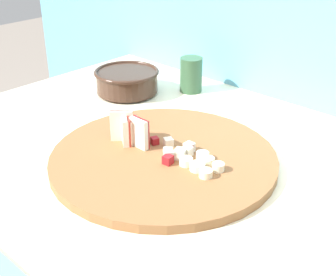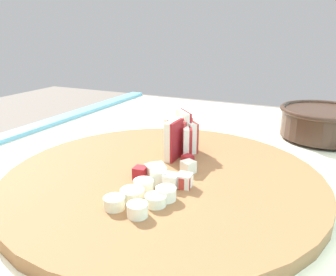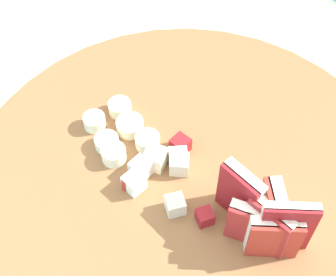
{
  "view_description": "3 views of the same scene",
  "coord_description": "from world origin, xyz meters",
  "px_view_note": "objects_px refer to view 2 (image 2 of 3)",
  "views": [
    {
      "loc": [
        0.47,
        -0.61,
        1.41
      ],
      "look_at": [
        -0.08,
        -0.02,
        0.99
      ],
      "focal_mm": 49.42,
      "sensor_mm": 36.0,
      "label": 1
    },
    {
      "loc": [
        0.31,
        0.18,
        1.15
      ],
      "look_at": [
        -0.14,
        -0.03,
        0.99
      ],
      "focal_mm": 35.45,
      "sensor_mm": 36.0,
      "label": 2
    },
    {
      "loc": [
        -0.27,
        0.18,
        1.38
      ],
      "look_at": [
        -0.06,
        -0.02,
        0.99
      ],
      "focal_mm": 53.56,
      "sensor_mm": 36.0,
      "label": 3
    }
  ],
  "objects_px": {
    "banana_slice_rows": "(142,197)",
    "ceramic_bowl": "(324,122)",
    "cutting_board": "(163,179)",
    "apple_dice_pile": "(167,174)",
    "apple_wedge_fan": "(182,136)"
  },
  "relations": [
    {
      "from": "cutting_board",
      "to": "apple_dice_pile",
      "type": "relative_size",
      "value": 4.41
    },
    {
      "from": "apple_wedge_fan",
      "to": "apple_dice_pile",
      "type": "distance_m",
      "value": 0.11
    },
    {
      "from": "banana_slice_rows",
      "to": "ceramic_bowl",
      "type": "height_order",
      "value": "ceramic_bowl"
    },
    {
      "from": "cutting_board",
      "to": "apple_wedge_fan",
      "type": "bearing_deg",
      "value": -174.59
    },
    {
      "from": "apple_wedge_fan",
      "to": "cutting_board",
      "type": "bearing_deg",
      "value": 5.41
    },
    {
      "from": "cutting_board",
      "to": "apple_wedge_fan",
      "type": "xyz_separation_m",
      "value": [
        -0.09,
        -0.01,
        0.04
      ]
    },
    {
      "from": "apple_dice_pile",
      "to": "ceramic_bowl",
      "type": "relative_size",
      "value": 0.59
    },
    {
      "from": "cutting_board",
      "to": "apple_dice_pile",
      "type": "height_order",
      "value": "apple_dice_pile"
    },
    {
      "from": "banana_slice_rows",
      "to": "apple_dice_pile",
      "type": "bearing_deg",
      "value": 178.99
    },
    {
      "from": "apple_wedge_fan",
      "to": "apple_dice_pile",
      "type": "height_order",
      "value": "apple_wedge_fan"
    },
    {
      "from": "apple_dice_pile",
      "to": "banana_slice_rows",
      "type": "distance_m",
      "value": 0.07
    },
    {
      "from": "cutting_board",
      "to": "apple_dice_pile",
      "type": "bearing_deg",
      "value": 39.58
    },
    {
      "from": "cutting_board",
      "to": "banana_slice_rows",
      "type": "distance_m",
      "value": 0.09
    },
    {
      "from": "cutting_board",
      "to": "ceramic_bowl",
      "type": "height_order",
      "value": "ceramic_bowl"
    },
    {
      "from": "banana_slice_rows",
      "to": "apple_wedge_fan",
      "type": "bearing_deg",
      "value": -172.65
    }
  ]
}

